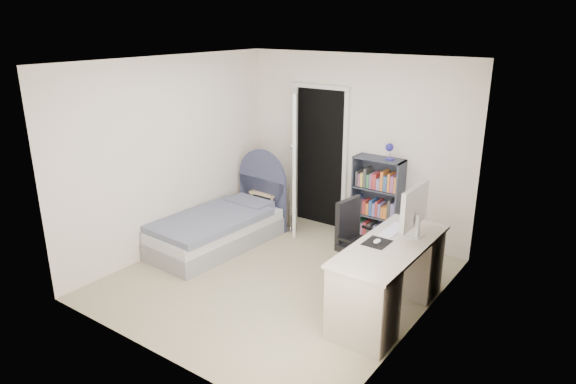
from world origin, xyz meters
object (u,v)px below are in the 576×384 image
Objects in this scene: bed at (221,226)px; desk at (390,276)px; nightstand at (269,198)px; bookcase at (378,204)px; floor_lamp at (291,196)px; office_chair at (355,238)px.

bed is 1.20× the size of desk.
bookcase is (1.59, 0.34, 0.13)m from nightstand.
nightstand is at bearing 174.84° from floor_lamp.
desk reaches higher than office_chair.
floor_lamp reaches higher than nightstand.
bed is at bearing -175.55° from office_chair.
nightstand is at bearing 85.82° from bed.
floor_lamp is at bearing -5.16° from nightstand.
office_chair is at bearing 4.45° from bed.
desk is 0.77m from office_chair.
floor_lamp reaches higher than bed.
floor_lamp is (0.50, 0.93, 0.27)m from bed.
floor_lamp is (0.43, -0.04, 0.12)m from nightstand.
office_chair is (0.29, -1.16, -0.01)m from bookcase.
office_chair is at bearing 146.01° from desk.
floor_lamp is 0.93× the size of bookcase.
office_chair is at bearing -28.26° from floor_lamp.
desk is (0.92, -1.59, -0.11)m from bookcase.
nightstand is 0.39× the size of desk.
office_chair is at bearing -23.49° from nightstand.
office_chair reaches higher than nightstand.
desk is at bearing -60.01° from bookcase.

